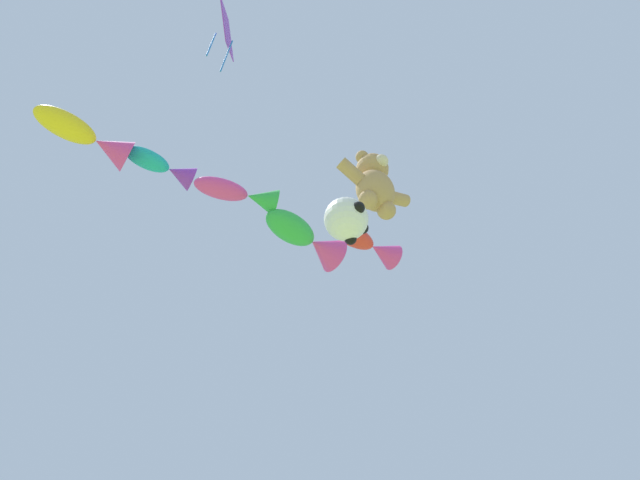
# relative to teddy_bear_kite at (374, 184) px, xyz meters

# --- Properties ---
(teddy_bear_kite) EXTENTS (1.73, 0.76, 1.76)m
(teddy_bear_kite) POSITION_rel_teddy_bear_kite_xyz_m (0.00, 0.00, 0.00)
(teddy_bear_kite) COLOR tan
(soccer_ball_kite) EXTENTS (0.80, 0.80, 0.74)m
(soccer_ball_kite) POSITION_rel_teddy_bear_kite_xyz_m (-0.81, -0.07, -1.74)
(soccer_ball_kite) COLOR white
(fish_kite_crimson) EXTENTS (2.18, 0.77, 0.76)m
(fish_kite_crimson) POSITION_rel_teddy_bear_kite_xyz_m (2.28, 2.87, 2.27)
(fish_kite_crimson) COLOR red
(fish_kite_emerald) EXTENTS (2.25, 1.07, 0.93)m
(fish_kite_emerald) POSITION_rel_teddy_bear_kite_xyz_m (0.32, 2.94, 1.33)
(fish_kite_emerald) COLOR green
(fish_kite_magenta) EXTENTS (2.11, 1.14, 0.67)m
(fish_kite_magenta) POSITION_rel_teddy_bear_kite_xyz_m (-1.59, 2.94, 1.73)
(fish_kite_magenta) COLOR #E53F9E
(fish_kite_teal) EXTENTS (1.71, 0.66, 0.62)m
(fish_kite_teal) POSITION_rel_teddy_bear_kite_xyz_m (-3.42, 3.57, 2.15)
(fish_kite_teal) COLOR #19ADB2
(fish_kite_goldfin) EXTENTS (2.11, 0.78, 0.77)m
(fish_kite_goldfin) POSITION_rel_teddy_bear_kite_xyz_m (-5.13, 3.52, 1.81)
(fish_kite_goldfin) COLOR yellow
(diamond_kite) EXTENTS (0.92, 1.13, 2.64)m
(diamond_kite) POSITION_rel_teddy_bear_kite_xyz_m (-3.60, 0.27, 3.19)
(diamond_kite) COLOR purple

